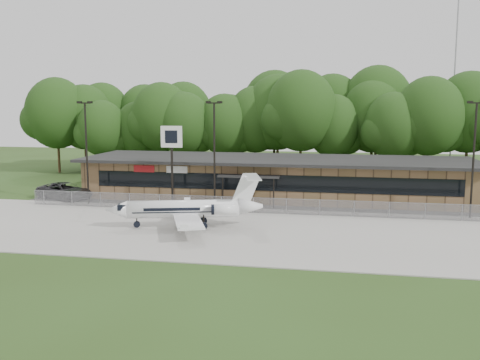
% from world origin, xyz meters
% --- Properties ---
extents(ground, '(160.00, 160.00, 0.00)m').
position_xyz_m(ground, '(0.00, 0.00, 0.00)').
color(ground, '#2A3E16').
rests_on(ground, ground).
extents(apron, '(64.00, 18.00, 0.08)m').
position_xyz_m(apron, '(0.00, 8.00, 0.04)').
color(apron, '#9E9B93').
rests_on(apron, ground).
extents(parking_lot, '(50.00, 9.00, 0.06)m').
position_xyz_m(parking_lot, '(0.00, 19.50, 0.03)').
color(parking_lot, '#383835').
rests_on(parking_lot, ground).
extents(terminal, '(41.00, 11.65, 4.30)m').
position_xyz_m(terminal, '(-0.00, 23.94, 2.18)').
color(terminal, brown).
rests_on(terminal, ground).
extents(fence, '(46.00, 0.04, 1.52)m').
position_xyz_m(fence, '(0.00, 15.00, 0.78)').
color(fence, gray).
rests_on(fence, ground).
extents(treeline, '(72.00, 12.00, 15.00)m').
position_xyz_m(treeline, '(0.00, 42.00, 7.50)').
color(treeline, '#173912').
rests_on(treeline, ground).
extents(radio_mast, '(0.20, 0.20, 25.00)m').
position_xyz_m(radio_mast, '(22.00, 48.00, 12.50)').
color(radio_mast, gray).
rests_on(radio_mast, ground).
extents(light_pole_left, '(1.55, 0.30, 10.23)m').
position_xyz_m(light_pole_left, '(-18.00, 16.50, 5.98)').
color(light_pole_left, black).
rests_on(light_pole_left, ground).
extents(light_pole_mid, '(1.55, 0.30, 10.23)m').
position_xyz_m(light_pole_mid, '(-5.00, 16.50, 5.98)').
color(light_pole_mid, black).
rests_on(light_pole_mid, ground).
extents(light_pole_right, '(1.55, 0.30, 10.23)m').
position_xyz_m(light_pole_right, '(18.00, 16.50, 5.98)').
color(light_pole_right, black).
rests_on(light_pole_right, ground).
extents(business_jet, '(12.65, 11.36, 4.29)m').
position_xyz_m(business_jet, '(-5.15, 8.37, 1.53)').
color(business_jet, white).
rests_on(business_jet, ground).
extents(suv, '(7.01, 5.02, 1.77)m').
position_xyz_m(suv, '(-21.70, 18.53, 0.89)').
color(suv, '#2E2E30').
rests_on(suv, ground).
extents(pole_sign, '(2.07, 0.33, 7.87)m').
position_xyz_m(pole_sign, '(-9.30, 16.80, 6.02)').
color(pole_sign, black).
rests_on(pole_sign, ground).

